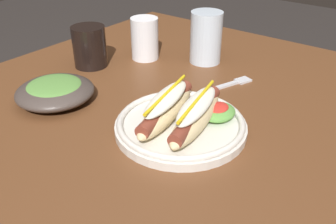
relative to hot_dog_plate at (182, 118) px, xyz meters
The scene contains 7 objects.
dining_table 0.17m from the hot_dog_plate, 66.46° to the left, with size 1.12×0.95×0.74m.
hot_dog_plate is the anchor object (origin of this frame).
fork 0.24m from the hot_dog_plate, ahead, with size 0.12×0.06×0.00m.
soda_cup 0.38m from the hot_dog_plate, 73.88° to the left, with size 0.08×0.08×0.10m, color black.
water_cup 0.35m from the hot_dog_plate, 25.69° to the left, with size 0.08×0.08×0.13m, color silver.
extra_cup 0.37m from the hot_dog_plate, 51.46° to the left, with size 0.07×0.07×0.11m, color white.
side_bowl 0.29m from the hot_dog_plate, 104.07° to the left, with size 0.17×0.17×0.05m.
Camera 1 is at (-0.52, -0.43, 1.13)m, focal length 39.71 mm.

